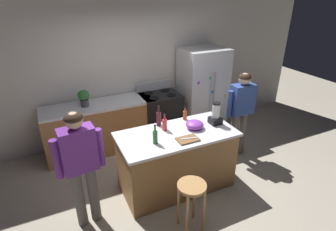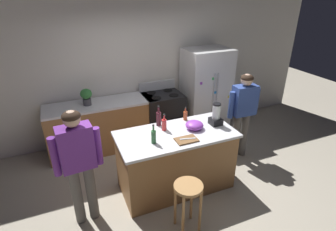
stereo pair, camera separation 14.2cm
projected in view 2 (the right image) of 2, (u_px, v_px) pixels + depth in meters
name	position (u px, v px, depth m)	size (l,w,h in m)	color
ground_plane	(175.00, 185.00, 4.26)	(14.00, 14.00, 0.00)	#B2A893
back_wall	(136.00, 71.00, 5.29)	(8.00, 0.10, 2.70)	silver
kitchen_island	(176.00, 160.00, 4.05)	(1.71, 0.84, 0.94)	#9E6B3D
back_counter_run	(103.00, 126.00, 5.06)	(2.00, 0.64, 0.94)	#9E6B3D
refrigerator	(205.00, 91.00, 5.60)	(0.90, 0.73, 1.76)	silver
stove_range	(162.00, 115.00, 5.45)	(0.76, 0.65, 1.12)	black
person_by_island_left	(78.00, 158.00, 3.24)	(0.60, 0.25, 1.60)	#66605B
person_by_sink_right	(243.00, 109.00, 4.62)	(0.59, 0.24, 1.56)	#66605B
bar_stool	(188.00, 195.00, 3.29)	(0.36, 0.36, 0.69)	#B7844C
potted_plant	(86.00, 96.00, 4.70)	(0.20, 0.20, 0.30)	#4C4C51
blender_appliance	(216.00, 116.00, 4.04)	(0.17, 0.17, 0.35)	black
bottle_wine	(159.00, 118.00, 4.03)	(0.08, 0.08, 0.32)	#471923
bottle_olive_oil	(154.00, 136.00, 3.57)	(0.07, 0.07, 0.28)	#2D6638
bottle_cooking_sauce	(185.00, 115.00, 4.21)	(0.06, 0.06, 0.22)	#B24C26
bottle_soda	(164.00, 124.00, 3.90)	(0.07, 0.07, 0.26)	red
mixing_bowl	(194.00, 125.00, 3.95)	(0.26, 0.26, 0.12)	purple
cutting_board	(186.00, 140.00, 3.66)	(0.30, 0.20, 0.02)	brown
chef_knife	(188.00, 139.00, 3.67)	(0.22, 0.03, 0.01)	#B7BABF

